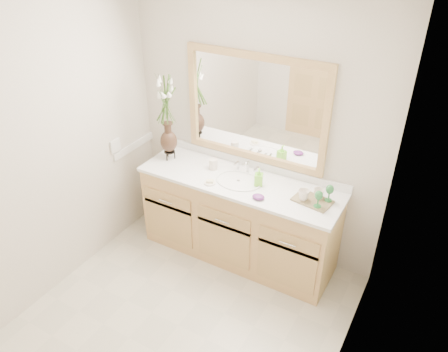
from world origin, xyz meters
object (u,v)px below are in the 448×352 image
Objects in this scene: flower_vase at (166,107)px; tumbler at (213,164)px; soap_bottle at (259,178)px; tray at (312,201)px.

tumbler is at bearing 4.48° from flower_vase.
flower_vase is 5.46× the size of soap_bottle.
flower_vase is 0.66m from tumbler.
tray is at bearing -0.60° from flower_vase.
soap_bottle is (0.94, -0.00, -0.45)m from flower_vase.
flower_vase reaches higher than tumbler.
tray is at bearing -3.01° from tumbler.
soap_bottle is at bearing -4.75° from tumbler.
soap_bottle is 0.50m from tray.
tumbler is 0.70× the size of soap_bottle.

